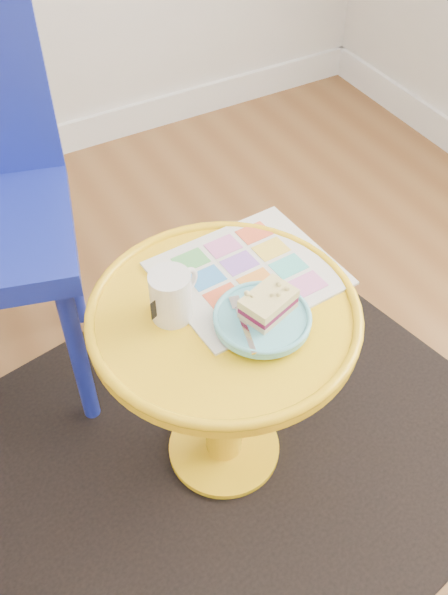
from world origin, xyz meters
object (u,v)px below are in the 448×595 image
side_table (224,358)px  mug (172,294)px  newspaper (248,273)px  plate (262,319)px

side_table → mug: size_ratio=4.81×
side_table → newspaper: size_ratio=1.55×
side_table → newspaper: 0.18m
side_table → plate: bearing=-55.9°
newspaper → plate: plate is taller
side_table → mug: bearing=154.1°
newspaper → plate: bearing=-113.7°
mug → newspaper: bearing=-13.4°
mug → plate: mug is taller
newspaper → mug: size_ratio=3.10×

